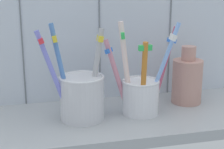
{
  "coord_description": "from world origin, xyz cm",
  "views": [
    {
      "loc": [
        -15.63,
        -62.87,
        28.06
      ],
      "look_at": [
        0.0,
        -0.06,
        10.31
      ],
      "focal_mm": 57.48,
      "sensor_mm": 36.0,
      "label": 1
    }
  ],
  "objects": [
    {
      "name": "toothbrush_cup_left",
      "position": [
        -5.88,
        -0.07,
        6.72
      ],
      "size": [
        12.6,
        8.43,
        18.29
      ],
      "color": "silver",
      "rests_on": "counter_slab"
    },
    {
      "name": "toothbrush_cup_right",
      "position": [
        5.72,
        -0.09,
        6.46
      ],
      "size": [
        14.99,
        7.66,
        18.21
      ],
      "color": "white",
      "rests_on": "counter_slab"
    },
    {
      "name": "tile_wall_back",
      "position": [
        -0.0,
        12.0,
        22.5
      ],
      "size": [
        64.0,
        2.2,
        45.0
      ],
      "color": "silver",
      "rests_on": "ground"
    },
    {
      "name": "counter_slab",
      "position": [
        0.0,
        0.0,
        1.0
      ],
      "size": [
        64.0,
        22.0,
        2.0
      ],
      "primitive_type": "cube",
      "color": "#9EA3A8",
      "rests_on": "ground"
    },
    {
      "name": "ceramic_vase",
      "position": [
        17.34,
        3.78,
        7.03
      ],
      "size": [
        6.29,
        6.29,
        12.18
      ],
      "color": "tan",
      "rests_on": "counter_slab"
    }
  ]
}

